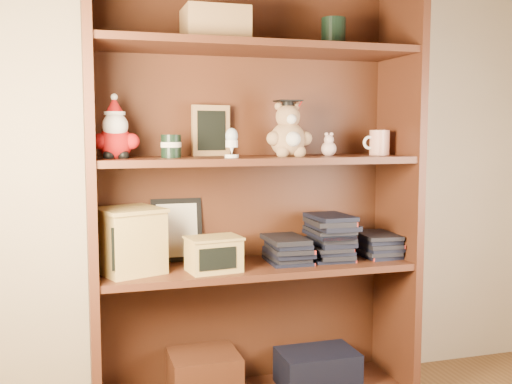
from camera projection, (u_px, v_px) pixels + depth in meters
bookcase at (251, 202)px, 2.25m from camera, size 1.20×0.35×1.60m
shelf_lower at (256, 268)px, 2.22m from camera, size 1.14×0.33×0.02m
shelf_upper at (256, 160)px, 2.18m from camera, size 1.14×0.33×0.02m
santa_plush at (115, 134)px, 2.02m from camera, size 0.16×0.12×0.23m
teachers_tin at (171, 146)px, 2.09m from camera, size 0.07×0.07×0.08m
chalkboard_plaque at (211, 131)px, 2.24m from camera, size 0.15×0.09×0.19m
egg_cup at (232, 142)px, 2.07m from camera, size 0.05×0.05×0.10m
grad_teddy_bear at (288, 134)px, 2.20m from camera, size 0.17×0.15×0.21m
pink_figurine at (329, 147)px, 2.26m from camera, size 0.06×0.06×0.09m
teacher_mug at (379, 143)px, 2.32m from camera, size 0.11×0.08×0.10m
certificate_frame at (177, 230)px, 2.26m from camera, size 0.19×0.05×0.24m
treats_box at (129, 240)px, 2.08m from camera, size 0.27×0.27×0.23m
pencils_box at (214, 254)px, 2.10m from camera, size 0.20×0.16×0.12m
book_stack_left at (286, 250)px, 2.25m from camera, size 0.14×0.20×0.10m
book_stack_mid at (330, 237)px, 2.30m from camera, size 0.14×0.20×0.18m
book_stack_right at (377, 244)px, 2.36m from camera, size 0.14×0.20×0.10m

